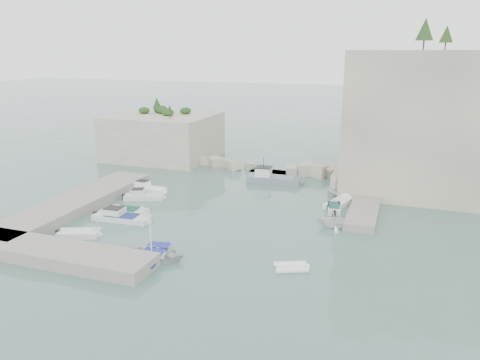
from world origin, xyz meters
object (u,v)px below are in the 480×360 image
(motorboat_d, at_px, (122,220))
(rowboat, at_px, (152,260))
(inflatable_dinghy, at_px, (291,269))
(tender_east_b, at_px, (334,211))
(tender_east_a, at_px, (334,227))
(motorboat_a, at_px, (148,191))
(tender_east_d, at_px, (342,197))
(motorboat_e, at_px, (79,236))
(work_boat, at_px, (274,183))
(tender_east_c, at_px, (339,205))
(motorboat_c, at_px, (127,213))
(motorboat_b, at_px, (144,199))

(motorboat_d, relative_size, rowboat, 1.20)
(rowboat, xyz_separation_m, inflatable_dinghy, (11.45, 2.18, 0.00))
(rowboat, bearing_deg, tender_east_b, -47.37)
(rowboat, bearing_deg, tender_east_a, -58.53)
(motorboat_a, height_order, tender_east_d, tender_east_d)
(tender_east_a, xyz_separation_m, tender_east_b, (-0.80, 5.02, 0.00))
(motorboat_e, xyz_separation_m, inflatable_dinghy, (20.54, -0.01, 0.00))
(rowboat, bearing_deg, work_boat, -19.13)
(motorboat_a, height_order, tender_east_a, tender_east_a)
(motorboat_a, xyz_separation_m, motorboat_e, (1.40, -15.03, 0.00))
(tender_east_a, relative_size, tender_east_b, 0.88)
(tender_east_c, bearing_deg, motorboat_d, 140.18)
(motorboat_c, relative_size, tender_east_d, 1.23)
(motorboat_e, height_order, tender_east_d, tender_east_d)
(motorboat_d, xyz_separation_m, tender_east_a, (21.01, 5.40, 0.00))
(motorboat_b, bearing_deg, tender_east_b, -12.19)
(motorboat_e, height_order, tender_east_c, same)
(motorboat_b, distance_m, work_boat, 17.39)
(motorboat_c, distance_m, tender_east_c, 23.59)
(motorboat_b, xyz_separation_m, rowboat, (9.24, -14.22, 0.00))
(tender_east_a, distance_m, work_boat, 16.94)
(motorboat_e, bearing_deg, tender_east_a, 4.69)
(motorboat_d, distance_m, rowboat, 10.55)
(motorboat_b, height_order, motorboat_c, motorboat_b)
(motorboat_c, height_order, motorboat_e, same)
(rowboat, bearing_deg, motorboat_a, 19.37)
(motorboat_b, relative_size, tender_east_a, 1.44)
(tender_east_a, bearing_deg, tender_east_c, -4.64)
(motorboat_e, distance_m, tender_east_c, 28.07)
(motorboat_c, relative_size, tender_east_b, 1.21)
(motorboat_a, xyz_separation_m, tender_east_c, (23.30, 2.54, 0.00))
(motorboat_b, bearing_deg, inflatable_dinghy, -51.36)
(motorboat_e, distance_m, tender_east_a, 24.74)
(tender_east_c, relative_size, work_boat, 0.66)
(tender_east_a, distance_m, tender_east_c, 7.14)
(motorboat_b, height_order, tender_east_c, motorboat_b)
(motorboat_a, distance_m, tender_east_b, 23.03)
(tender_east_d, bearing_deg, work_boat, 74.55)
(motorboat_c, distance_m, work_boat, 20.61)
(motorboat_c, height_order, rowboat, rowboat)
(tender_east_b, distance_m, tender_east_d, 5.16)
(rowboat, relative_size, tender_east_b, 1.40)
(motorboat_c, bearing_deg, tender_east_c, 25.02)
(motorboat_a, height_order, motorboat_d, same)
(tender_east_c, height_order, tender_east_d, tender_east_d)
(motorboat_c, height_order, tender_east_c, same)
(inflatable_dinghy, bearing_deg, tender_east_d, 62.68)
(tender_east_b, bearing_deg, motorboat_e, 116.22)
(motorboat_a, xyz_separation_m, motorboat_b, (1.26, -3.00, 0.00))
(inflatable_dinghy, relative_size, tender_east_b, 0.73)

